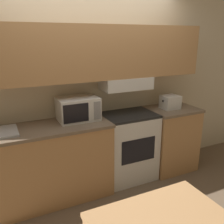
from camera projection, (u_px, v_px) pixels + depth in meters
name	position (u px, v px, depth m)	size (l,w,h in m)	color
ground_plane	(93.00, 174.00, 3.63)	(16.00, 16.00, 0.00)	brown
wall_back	(93.00, 72.00, 3.15)	(5.33, 0.38, 2.55)	beige
lower_counter_main	(46.00, 164.00, 2.96)	(1.55, 0.59, 0.94)	tan
lower_counter_right_stub	(170.00, 138.00, 3.71)	(0.69, 0.59, 0.94)	tan
stove_range	(128.00, 146.00, 3.44)	(0.70, 0.54, 0.94)	silver
microwave	(78.00, 109.00, 3.04)	(0.49, 0.35, 0.28)	silver
toaster	(170.00, 102.00, 3.53)	(0.25, 0.21, 0.19)	silver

